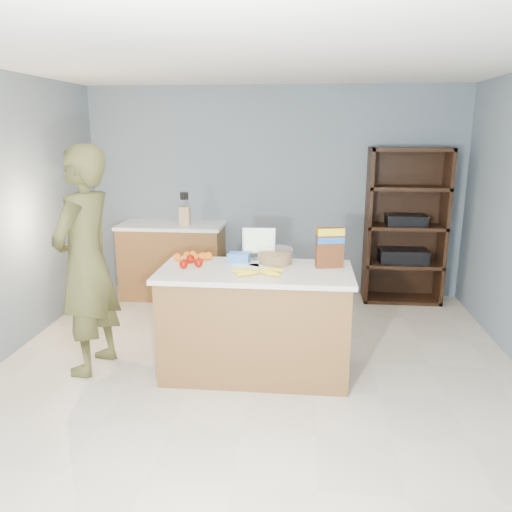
# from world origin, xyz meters

# --- Properties ---
(floor) EXTENTS (4.50, 5.00, 0.02)m
(floor) POSITION_xyz_m (0.00, 0.00, 0.00)
(floor) COLOR beige
(floor) RESTS_ON ground
(walls) EXTENTS (4.52, 5.02, 2.51)m
(walls) POSITION_xyz_m (0.00, 0.00, 1.65)
(walls) COLOR slate
(walls) RESTS_ON ground
(counter_peninsula) EXTENTS (1.56, 0.76, 0.90)m
(counter_peninsula) POSITION_xyz_m (0.00, 0.30, 0.42)
(counter_peninsula) COLOR brown
(counter_peninsula) RESTS_ON ground
(back_cabinet) EXTENTS (1.24, 0.62, 0.90)m
(back_cabinet) POSITION_xyz_m (-1.20, 2.20, 0.45)
(back_cabinet) COLOR brown
(back_cabinet) RESTS_ON ground
(shelving_unit) EXTENTS (0.90, 0.40, 1.80)m
(shelving_unit) POSITION_xyz_m (1.55, 2.35, 0.86)
(shelving_unit) COLOR black
(shelving_unit) RESTS_ON ground
(person) EXTENTS (0.56, 0.75, 1.89)m
(person) POSITION_xyz_m (-1.39, 0.24, 0.94)
(person) COLOR #4A4823
(person) RESTS_ON ground
(knife_block) EXTENTS (0.12, 0.10, 0.31)m
(knife_block) POSITION_xyz_m (-1.02, 2.12, 1.02)
(knife_block) COLOR tan
(knife_block) RESTS_ON back_cabinet
(envelopes) EXTENTS (0.38, 0.20, 0.00)m
(envelopes) POSITION_xyz_m (-0.02, 0.41, 0.90)
(envelopes) COLOR white
(envelopes) RESTS_ON counter_peninsula
(bananas) EXTENTS (0.42, 0.20, 0.05)m
(bananas) POSITION_xyz_m (0.04, 0.15, 0.92)
(bananas) COLOR yellow
(bananas) RESTS_ON counter_peninsula
(apples) EXTENTS (0.18, 0.24, 0.07)m
(apples) POSITION_xyz_m (-0.54, 0.35, 0.94)
(apples) COLOR #8D0C01
(apples) RESTS_ON counter_peninsula
(oranges) EXTENTS (0.33, 0.21, 0.07)m
(oranges) POSITION_xyz_m (-0.55, 0.54, 0.93)
(oranges) COLOR orange
(oranges) RESTS_ON counter_peninsula
(blue_carton) EXTENTS (0.19, 0.13, 0.08)m
(blue_carton) POSITION_xyz_m (-0.16, 0.52, 0.94)
(blue_carton) COLOR blue
(blue_carton) RESTS_ON counter_peninsula
(salad_bowl) EXTENTS (0.30, 0.30, 0.13)m
(salad_bowl) POSITION_xyz_m (0.15, 0.51, 0.96)
(salad_bowl) COLOR #267219
(salad_bowl) RESTS_ON counter_peninsula
(tv) EXTENTS (0.28, 0.12, 0.28)m
(tv) POSITION_xyz_m (-0.00, 0.61, 1.06)
(tv) COLOR silver
(tv) RESTS_ON counter_peninsula
(cereal_box) EXTENTS (0.23, 0.12, 0.33)m
(cereal_box) POSITION_xyz_m (0.59, 0.43, 1.09)
(cereal_box) COLOR #592B14
(cereal_box) RESTS_ON counter_peninsula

